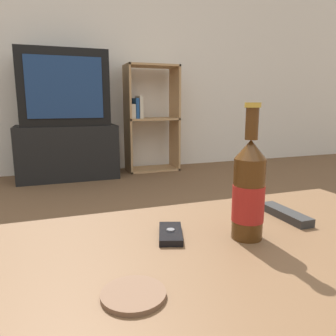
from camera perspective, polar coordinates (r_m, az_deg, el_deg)
back_wall at (r=3.59m, az=-15.88°, el=20.30°), size 8.00×0.05×2.60m
coffee_table at (r=0.69m, az=9.99°, el=-19.46°), size 1.07×0.63×0.43m
tv_stand at (r=3.27m, az=-17.08°, el=2.71°), size 0.91×0.45×0.50m
television at (r=3.23m, az=-17.69°, el=13.06°), size 0.78×0.42×0.67m
bookshelf at (r=3.47m, az=-3.29°, el=8.81°), size 0.54×0.30×1.09m
beer_bottle at (r=0.70m, az=13.87°, el=-3.87°), size 0.07×0.07×0.28m
cell_phone at (r=0.72m, az=0.45°, el=-11.34°), size 0.08×0.12×0.02m
remote_control at (r=0.87m, az=19.76°, el=-7.55°), size 0.04×0.16×0.02m
coaster at (r=0.52m, az=-6.04°, el=-21.05°), size 0.10×0.10×0.01m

